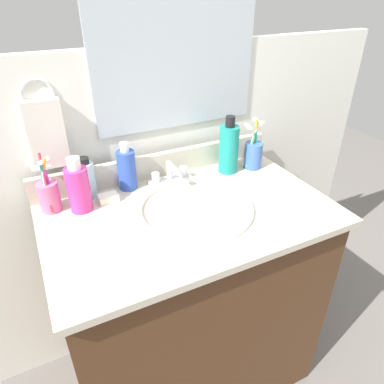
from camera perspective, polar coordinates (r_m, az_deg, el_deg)
ground_plane at (r=1.74m, az=-0.17°, el=-26.74°), size 6.00×6.00×0.00m
vanity_cabinet at (r=1.41m, az=-0.19°, el=-17.84°), size 0.88×0.52×0.82m
countertop at (r=1.13m, az=-0.23°, el=-3.62°), size 0.92×0.56×0.02m
backsplash at (r=1.31m, az=-5.41°, el=4.44°), size 0.92×0.02×0.09m
back_wall at (r=1.49m, az=-5.84°, el=-2.89°), size 2.02×0.04×1.30m
mirror_panel at (r=1.26m, az=-2.54°, el=22.80°), size 0.60×0.01×0.56m
towel_ring at (r=1.18m, az=-23.80°, el=14.27°), size 0.10×0.01×0.10m
hand_towel at (r=1.20m, az=-22.51°, el=8.63°), size 0.11×0.04×0.22m
sink_basin at (r=1.15m, az=0.41°, el=-4.00°), size 0.38×0.38×0.11m
faucet at (r=1.27m, az=-3.52°, el=2.66°), size 0.16×0.10×0.08m
bottle_gel_clear at (r=1.22m, az=-16.82°, el=2.04°), size 0.06×0.06×0.14m
bottle_mouthwash_teal at (r=1.33m, az=5.99°, el=7.10°), size 0.07×0.07×0.22m
bottle_soap_pink at (r=1.15m, az=-17.99°, el=0.66°), size 0.07×0.07×0.18m
bottle_shampoo_blue at (r=1.23m, az=-10.56°, el=3.69°), size 0.06×0.06×0.17m
cup_blue_plastic at (r=1.39m, az=9.92°, el=6.16°), size 0.07×0.07×0.20m
cup_pink at (r=1.19m, az=-22.28°, el=-0.35°), size 0.07×0.09×0.20m
soap_bar at (r=1.20m, az=-13.44°, el=-0.93°), size 0.06×0.04×0.02m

